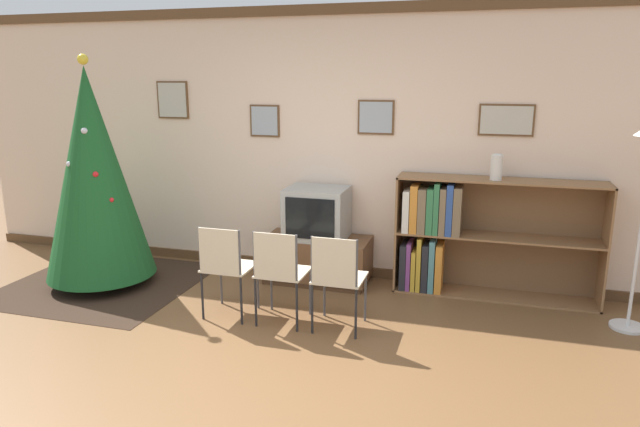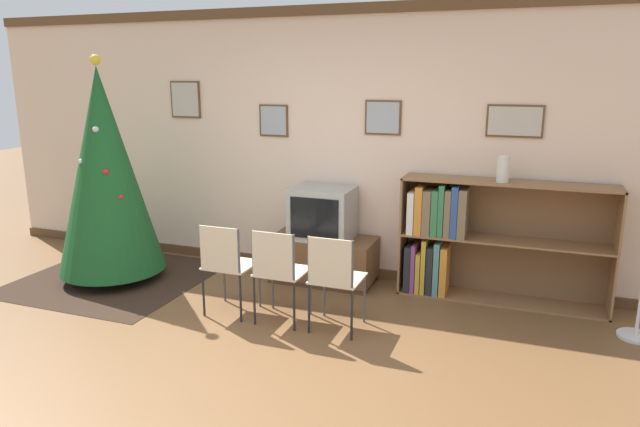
% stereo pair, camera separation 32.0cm
% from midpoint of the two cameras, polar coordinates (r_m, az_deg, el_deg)
% --- Properties ---
extents(ground_plane, '(24.00, 24.00, 0.00)m').
position_cam_midpoint_polar(ground_plane, '(4.07, -11.46, -16.71)').
color(ground_plane, brown).
extents(wall_back, '(8.37, 0.11, 2.70)m').
position_cam_midpoint_polar(wall_back, '(5.82, -0.83, 6.90)').
color(wall_back, beige).
rests_on(wall_back, ground_plane).
extents(area_rug, '(1.80, 1.74, 0.01)m').
position_cam_midpoint_polar(area_rug, '(6.22, -22.19, -6.48)').
color(area_rug, '#332319').
rests_on(area_rug, ground_plane).
extents(christmas_tree, '(1.04, 1.04, 2.22)m').
position_cam_midpoint_polar(christmas_tree, '(5.95, -23.15, 3.62)').
color(christmas_tree, maroon).
rests_on(christmas_tree, area_rug).
extents(tv_console, '(1.05, 0.51, 0.46)m').
position_cam_midpoint_polar(tv_console, '(5.76, -1.88, -4.62)').
color(tv_console, '#4C311E').
rests_on(tv_console, ground_plane).
extents(television, '(0.59, 0.49, 0.51)m').
position_cam_midpoint_polar(television, '(5.63, -1.93, 0.03)').
color(television, '#9E9E99').
rests_on(television, tv_console).
extents(folding_chair_left, '(0.40, 0.40, 0.82)m').
position_cam_midpoint_polar(folding_chair_left, '(4.93, -11.31, -5.13)').
color(folding_chair_left, beige).
rests_on(folding_chair_left, ground_plane).
extents(folding_chair_center, '(0.40, 0.40, 0.82)m').
position_cam_midpoint_polar(folding_chair_center, '(4.73, -6.02, -5.75)').
color(folding_chair_center, beige).
rests_on(folding_chair_center, ground_plane).
extents(folding_chair_right, '(0.40, 0.40, 0.82)m').
position_cam_midpoint_polar(folding_chair_right, '(4.57, -0.31, -6.36)').
color(folding_chair_right, beige).
rests_on(folding_chair_right, ground_plane).
extents(bookshelf, '(1.86, 0.36, 1.12)m').
position_cam_midpoint_polar(bookshelf, '(5.49, 12.04, -2.15)').
color(bookshelf, olive).
rests_on(bookshelf, ground_plane).
extents(vase, '(0.11, 0.11, 0.23)m').
position_cam_midpoint_polar(vase, '(5.30, 15.61, 4.51)').
color(vase, silver).
rests_on(vase, bookshelf).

